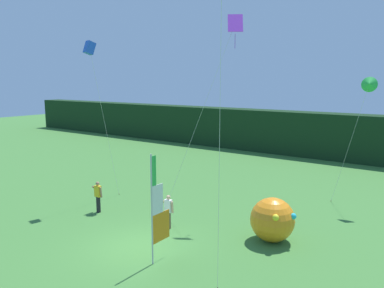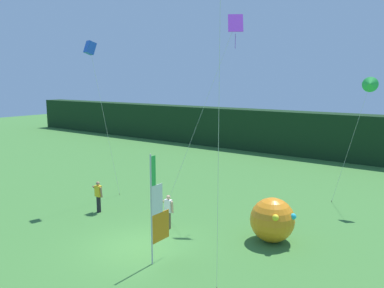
{
  "view_description": "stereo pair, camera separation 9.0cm",
  "coord_description": "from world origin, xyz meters",
  "px_view_note": "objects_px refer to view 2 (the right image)",
  "views": [
    {
      "loc": [
        10.69,
        -10.89,
        6.86
      ],
      "look_at": [
        0.62,
        3.05,
        3.99
      ],
      "focal_mm": 35.79,
      "sensor_mm": 36.0,
      "label": 1
    },
    {
      "loc": [
        10.77,
        -10.84,
        6.86
      ],
      "look_at": [
        0.62,
        3.05,
        3.99
      ],
      "focal_mm": 35.79,
      "sensor_mm": 36.0,
      "label": 2
    }
  ],
  "objects_px": {
    "person_near_banner": "(168,211)",
    "person_mid_field": "(98,196)",
    "banner_flag": "(157,210)",
    "kite_green_delta_1": "(370,84)",
    "inflatable_balloon": "(272,220)",
    "kite_purple_diamond_2": "(232,33)",
    "kite_blue_box_3": "(90,49)"
  },
  "relations": [
    {
      "from": "inflatable_balloon",
      "to": "kite_purple_diamond_2",
      "type": "bearing_deg",
      "value": 148.54
    },
    {
      "from": "banner_flag",
      "to": "person_mid_field",
      "type": "xyz_separation_m",
      "value": [
        -6.16,
        2.37,
        -1.15
      ]
    },
    {
      "from": "banner_flag",
      "to": "person_near_banner",
      "type": "distance_m",
      "value": 3.5
    },
    {
      "from": "person_mid_field",
      "to": "inflatable_balloon",
      "type": "distance_m",
      "value": 9.13
    },
    {
      "from": "person_near_banner",
      "to": "person_mid_field",
      "type": "xyz_separation_m",
      "value": [
        -4.41,
        -0.42,
        0.02
      ]
    },
    {
      "from": "inflatable_balloon",
      "to": "kite_purple_diamond_2",
      "type": "xyz_separation_m",
      "value": [
        -3.36,
        2.06,
        8.17
      ]
    },
    {
      "from": "kite_green_delta_1",
      "to": "kite_purple_diamond_2",
      "type": "height_order",
      "value": "kite_purple_diamond_2"
    },
    {
      "from": "person_near_banner",
      "to": "kite_blue_box_3",
      "type": "bearing_deg",
      "value": 173.67
    },
    {
      "from": "inflatable_balloon",
      "to": "kite_purple_diamond_2",
      "type": "height_order",
      "value": "kite_purple_diamond_2"
    },
    {
      "from": "banner_flag",
      "to": "kite_blue_box_3",
      "type": "distance_m",
      "value": 10.6
    },
    {
      "from": "person_mid_field",
      "to": "kite_green_delta_1",
      "type": "bearing_deg",
      "value": 39.81
    },
    {
      "from": "person_mid_field",
      "to": "kite_green_delta_1",
      "type": "distance_m",
      "value": 15.36
    },
    {
      "from": "person_mid_field",
      "to": "kite_green_delta_1",
      "type": "height_order",
      "value": "kite_green_delta_1"
    },
    {
      "from": "person_mid_field",
      "to": "kite_purple_diamond_2",
      "type": "distance_m",
      "value": 10.72
    },
    {
      "from": "banner_flag",
      "to": "kite_purple_diamond_2",
      "type": "relative_size",
      "value": 0.42
    },
    {
      "from": "person_mid_field",
      "to": "kite_purple_diamond_2",
      "type": "height_order",
      "value": "kite_purple_diamond_2"
    },
    {
      "from": "kite_green_delta_1",
      "to": "kite_purple_diamond_2",
      "type": "xyz_separation_m",
      "value": [
        -5.38,
        -5.1,
        2.49
      ]
    },
    {
      "from": "person_near_banner",
      "to": "kite_purple_diamond_2",
      "type": "distance_m",
      "value": 9.09
    },
    {
      "from": "person_near_banner",
      "to": "kite_green_delta_1",
      "type": "distance_m",
      "value": 12.32
    },
    {
      "from": "banner_flag",
      "to": "kite_green_delta_1",
      "type": "height_order",
      "value": "kite_green_delta_1"
    },
    {
      "from": "kite_green_delta_1",
      "to": "person_mid_field",
      "type": "bearing_deg",
      "value": -140.19
    },
    {
      "from": "kite_blue_box_3",
      "to": "person_mid_field",
      "type": "bearing_deg",
      "value": -36.13
    },
    {
      "from": "kite_green_delta_1",
      "to": "kite_blue_box_3",
      "type": "distance_m",
      "value": 14.91
    },
    {
      "from": "banner_flag",
      "to": "kite_green_delta_1",
      "type": "bearing_deg",
      "value": 67.41
    },
    {
      "from": "banner_flag",
      "to": "kite_blue_box_3",
      "type": "xyz_separation_m",
      "value": [
        -7.63,
        3.44,
        6.5
      ]
    },
    {
      "from": "person_near_banner",
      "to": "kite_green_delta_1",
      "type": "bearing_deg",
      "value": 53.09
    },
    {
      "from": "person_mid_field",
      "to": "inflatable_balloon",
      "type": "relative_size",
      "value": 0.84
    },
    {
      "from": "kite_blue_box_3",
      "to": "kite_purple_diamond_2",
      "type": "bearing_deg",
      "value": 22.68
    },
    {
      "from": "inflatable_balloon",
      "to": "banner_flag",
      "type": "bearing_deg",
      "value": -122.52
    },
    {
      "from": "person_mid_field",
      "to": "kite_green_delta_1",
      "type": "xyz_separation_m",
      "value": [
        10.94,
        9.12,
        5.76
      ]
    },
    {
      "from": "person_mid_field",
      "to": "kite_blue_box_3",
      "type": "xyz_separation_m",
      "value": [
        -1.47,
        1.08,
        7.64
      ]
    },
    {
      "from": "person_mid_field",
      "to": "inflatable_balloon",
      "type": "height_order",
      "value": "inflatable_balloon"
    }
  ]
}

